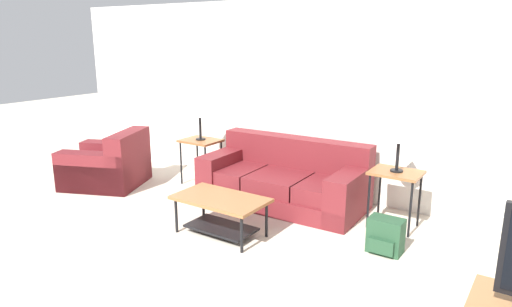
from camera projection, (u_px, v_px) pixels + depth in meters
wall_back at (315, 99)px, 6.08m from camera, size 9.02×0.06×2.60m
couch at (284, 181)px, 5.89m from camera, size 2.12×1.04×0.82m
armchair at (108, 166)px, 6.61m from camera, size 1.31×1.26×0.80m
coffee_table at (221, 207)px, 4.93m from camera, size 1.01×0.58×0.43m
side_table_left at (201, 145)px, 6.60m from camera, size 0.54×0.44×0.66m
side_table_right at (396, 178)px, 5.07m from camera, size 0.54×0.44×0.66m
table_lamp_left at (200, 110)px, 6.47m from camera, size 0.27×0.27×0.57m
table_lamp_right at (400, 133)px, 4.94m from camera, size 0.27×0.27×0.57m
backpack at (385, 236)px, 4.55m from camera, size 0.34×0.29×0.36m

